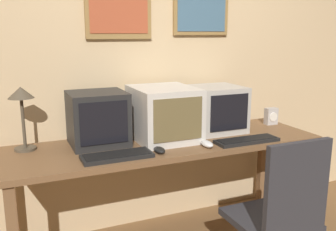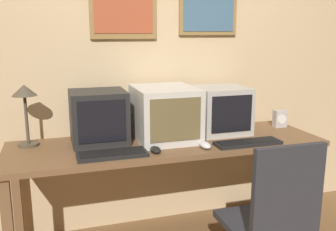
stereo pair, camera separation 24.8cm
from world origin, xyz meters
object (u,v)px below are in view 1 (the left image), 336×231
object	(u,v)px
mouse_near_keyboard	(159,150)
desk_clock	(271,116)
monitor_right	(216,109)
office_chair	(277,228)
monitor_left	(98,118)
mouse_far_corner	(207,144)
keyboard_main	(117,156)
keyboard_side	(247,140)
desk_lamp	(21,102)
monitor_center	(164,113)

from	to	relation	value
mouse_near_keyboard	desk_clock	xyz separation A→B (m)	(1.09, 0.32, 0.05)
monitor_right	office_chair	world-z (taller)	monitor_right
monitor_left	monitor_right	distance (m)	0.88
monitor_left	mouse_far_corner	distance (m)	0.73
mouse_far_corner	keyboard_main	bearing A→B (deg)	178.14
keyboard_main	office_chair	world-z (taller)	office_chair
keyboard_side	office_chair	size ratio (longest dim) A/B	0.47
keyboard_side	desk_lamp	xyz separation A→B (m)	(-1.37, 0.41, 0.29)
keyboard_side	office_chair	bearing A→B (deg)	-103.70
keyboard_main	office_chair	xyz separation A→B (m)	(0.77, -0.52, -0.37)
keyboard_main	monitor_center	bearing A→B (deg)	33.00
keyboard_main	keyboard_side	xyz separation A→B (m)	(0.89, -0.03, 0.00)
monitor_center	desk_clock	bearing A→B (deg)	2.76
monitor_left	desk_clock	world-z (taller)	monitor_left
monitor_right	keyboard_side	distance (m)	0.38
monitor_center	keyboard_side	bearing A→B (deg)	-31.68
mouse_near_keyboard	office_chair	size ratio (longest dim) A/B	0.12
monitor_right	keyboard_main	size ratio (longest dim) A/B	0.89
keyboard_main	office_chair	distance (m)	1.00
desk_lamp	office_chair	size ratio (longest dim) A/B	0.42
monitor_left	mouse_far_corner	xyz separation A→B (m)	(0.62, -0.34, -0.15)
desk_clock	office_chair	world-z (taller)	office_chair
monitor_right	monitor_left	bearing A→B (deg)	179.70
monitor_center	mouse_near_keyboard	world-z (taller)	monitor_center
monitor_center	office_chair	distance (m)	1.02
mouse_far_corner	desk_clock	xyz separation A→B (m)	(0.77, 0.33, 0.05)
mouse_far_corner	desk_lamp	distance (m)	1.18
monitor_center	monitor_right	xyz separation A→B (m)	(0.44, 0.05, -0.01)
monitor_left	office_chair	bearing A→B (deg)	-46.36
desk_lamp	office_chair	xyz separation A→B (m)	(1.26, -0.90, -0.66)
monitor_left	mouse_near_keyboard	world-z (taller)	monitor_left
keyboard_main	keyboard_side	bearing A→B (deg)	-2.10
desk_lamp	desk_clock	bearing A→B (deg)	-2.07
office_chair	monitor_center	bearing A→B (deg)	114.72
monitor_right	desk_lamp	distance (m)	1.34
monitor_left	desk_lamp	size ratio (longest dim) A/B	0.91
mouse_far_corner	desk_lamp	size ratio (longest dim) A/B	0.30
monitor_center	office_chair	bearing A→B (deg)	-65.28
keyboard_side	desk_lamp	size ratio (longest dim) A/B	1.12
mouse_far_corner	desk_clock	world-z (taller)	desk_clock
monitor_center	mouse_near_keyboard	xyz separation A→B (m)	(-0.14, -0.27, -0.16)
mouse_far_corner	desk_lamp	xyz separation A→B (m)	(-1.08, 0.40, 0.29)
mouse_near_keyboard	keyboard_main	bearing A→B (deg)	178.26
mouse_near_keyboard	desk_clock	distance (m)	1.14
desk_clock	monitor_center	bearing A→B (deg)	-177.24
mouse_far_corner	office_chair	bearing A→B (deg)	-70.47
monitor_left	mouse_far_corner	world-z (taller)	monitor_left
keyboard_side	office_chair	world-z (taller)	office_chair
desk_lamp	keyboard_main	bearing A→B (deg)	-37.78
monitor_left	keyboard_side	world-z (taller)	monitor_left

